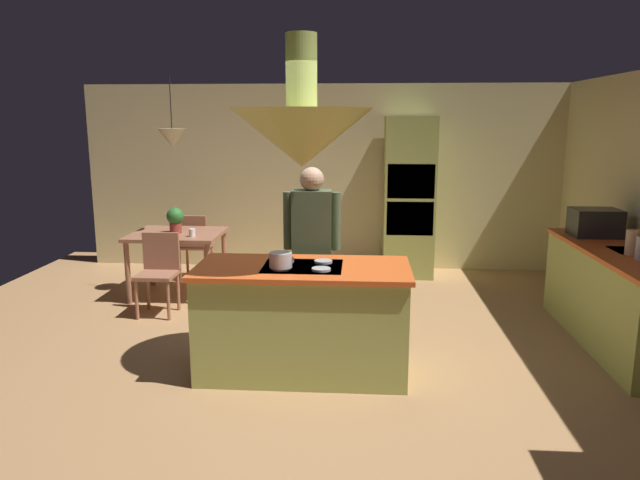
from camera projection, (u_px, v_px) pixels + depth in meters
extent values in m
plane|color=#AD7F51|center=(305.00, 361.00, 5.15)|extent=(8.16, 8.16, 0.00)
cube|color=beige|center=(328.00, 177.00, 8.27)|extent=(6.80, 0.10, 2.55)
cube|color=#A8B259|center=(303.00, 322.00, 4.87)|extent=(1.68, 0.80, 0.86)
cube|color=#E05B23|center=(303.00, 269.00, 4.78)|extent=(1.74, 0.86, 0.04)
cube|color=black|center=(303.00, 267.00, 4.77)|extent=(0.64, 0.52, 0.01)
cylinder|color=#B2B2B7|center=(281.00, 269.00, 4.65)|extent=(0.15, 0.15, 0.02)
cylinder|color=#B2B2B7|center=(321.00, 269.00, 4.63)|extent=(0.15, 0.15, 0.02)
cylinder|color=#B2B2B7|center=(285.00, 261.00, 4.91)|extent=(0.15, 0.15, 0.02)
cylinder|color=#B2B2B7|center=(323.00, 262.00, 4.89)|extent=(0.15, 0.15, 0.02)
cube|color=#A8B259|center=(617.00, 300.00, 5.46)|extent=(0.62, 2.20, 0.86)
cube|color=#E05B23|center=(622.00, 252.00, 5.37)|extent=(0.66, 2.24, 0.04)
cube|color=#B2B2B7|center=(639.00, 259.00, 5.37)|extent=(0.48, 0.36, 0.16)
cube|color=#A8B259|center=(409.00, 197.00, 7.85)|extent=(0.66, 0.62, 2.11)
cube|color=black|center=(411.00, 181.00, 7.51)|extent=(0.60, 0.04, 0.44)
cube|color=black|center=(410.00, 218.00, 7.61)|extent=(0.60, 0.04, 0.44)
cube|color=#9E6349|center=(177.00, 234.00, 6.97)|extent=(1.05, 0.91, 0.04)
cylinder|color=#9E6349|center=(128.00, 273.00, 6.70)|extent=(0.06, 0.06, 0.72)
cylinder|color=#9E6349|center=(209.00, 275.00, 6.63)|extent=(0.06, 0.06, 0.72)
cylinder|color=#9E6349|center=(152.00, 257.00, 7.47)|extent=(0.06, 0.06, 0.72)
cylinder|color=#9E6349|center=(224.00, 259.00, 7.40)|extent=(0.06, 0.06, 0.72)
cylinder|color=tan|center=(303.00, 299.00, 5.56)|extent=(0.14, 0.14, 0.81)
cylinder|color=tan|center=(322.00, 300.00, 5.55)|extent=(0.14, 0.14, 0.81)
cube|color=#4C6042|center=(312.00, 224.00, 5.41)|extent=(0.36, 0.22, 0.63)
cylinder|color=#4C6042|center=(288.00, 221.00, 5.42)|extent=(0.09, 0.09, 0.53)
cylinder|color=#4C6042|center=(336.00, 221.00, 5.39)|extent=(0.09, 0.09, 0.53)
sphere|color=tan|center=(312.00, 179.00, 5.33)|extent=(0.22, 0.22, 0.22)
cone|color=#A8B259|center=(302.00, 138.00, 4.57)|extent=(1.10, 1.10, 0.45)
cylinder|color=#A8B259|center=(301.00, 71.00, 4.47)|extent=(0.24, 0.24, 0.55)
cone|color=beige|center=(172.00, 138.00, 6.75)|extent=(0.32, 0.32, 0.22)
cylinder|color=black|center=(170.00, 101.00, 6.67)|extent=(0.01, 0.01, 0.60)
cube|color=#9E6349|center=(157.00, 275.00, 6.30)|extent=(0.40, 0.40, 0.04)
cube|color=#9E6349|center=(161.00, 251.00, 6.43)|extent=(0.40, 0.04, 0.42)
cylinder|color=#9E6349|center=(137.00, 300.00, 6.19)|extent=(0.04, 0.04, 0.43)
cylinder|color=#9E6349|center=(168.00, 300.00, 6.16)|extent=(0.04, 0.04, 0.43)
cylinder|color=#9E6349|center=(148.00, 291.00, 6.52)|extent=(0.04, 0.04, 0.43)
cylinder|color=#9E6349|center=(178.00, 291.00, 6.50)|extent=(0.04, 0.04, 0.43)
cube|color=#9E6349|center=(196.00, 246.00, 7.77)|extent=(0.40, 0.40, 0.04)
cube|color=#9E6349|center=(191.00, 232.00, 7.55)|extent=(0.40, 0.04, 0.42)
cylinder|color=#9E6349|center=(212.00, 260.00, 7.97)|extent=(0.04, 0.04, 0.43)
cylinder|color=#9E6349|center=(187.00, 259.00, 7.99)|extent=(0.04, 0.04, 0.43)
cylinder|color=#9E6349|center=(206.00, 266.00, 7.64)|extent=(0.04, 0.04, 0.43)
cylinder|color=#9E6349|center=(180.00, 265.00, 7.66)|extent=(0.04, 0.04, 0.43)
cylinder|color=#99382D|center=(176.00, 228.00, 6.94)|extent=(0.14, 0.14, 0.12)
sphere|color=#2D722D|center=(175.00, 216.00, 6.91)|extent=(0.20, 0.20, 0.20)
cylinder|color=white|center=(192.00, 233.00, 6.72)|extent=(0.07, 0.07, 0.09)
cylinder|color=#E0B78C|center=(633.00, 243.00, 5.15)|extent=(0.12, 0.12, 0.22)
cube|color=#232326|center=(595.00, 223.00, 5.98)|extent=(0.46, 0.36, 0.28)
cylinder|color=#B2B2B7|center=(281.00, 260.00, 4.64)|extent=(0.18, 0.18, 0.12)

